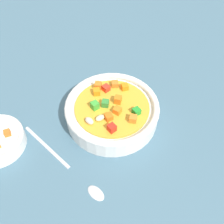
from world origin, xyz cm
name	(u,v)px	position (x,y,z in cm)	size (l,w,h in cm)	color
ground_plane	(112,121)	(0.00, 0.00, -1.00)	(140.00, 140.00, 2.00)	#42667A
soup_bowl_main	(112,111)	(0.00, 0.01, 2.60)	(20.43, 20.43, 5.81)	white
spoon	(67,165)	(-9.29, 11.68, 0.38)	(20.72, 13.54, 0.80)	silver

